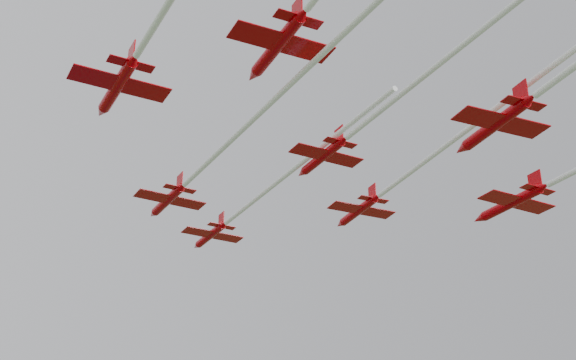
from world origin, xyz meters
TOP-DOWN VIEW (x-y plane):
  - jet_lead at (6.94, 6.35)m, footprint 9.00×46.72m
  - jet_row2_left at (-5.56, -13.17)m, footprint 10.70×68.13m
  - jet_row2_right at (17.53, -10.26)m, footprint 12.60×47.15m
  - jet_row3_left at (-17.78, -16.84)m, footprint 10.18×44.65m
  - jet_row3_mid at (3.56, -26.73)m, footprint 11.15×59.74m

SIDE VIEW (x-z plane):
  - jet_row2_left at x=-5.56m, z-range 55.01..57.39m
  - jet_row3_mid at x=3.56m, z-range 56.23..58.57m
  - jet_lead at x=6.94m, z-range 56.84..59.25m
  - jet_row2_right at x=17.53m, z-range 57.28..59.79m
  - jet_row3_left at x=-17.78m, z-range 57.87..60.65m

